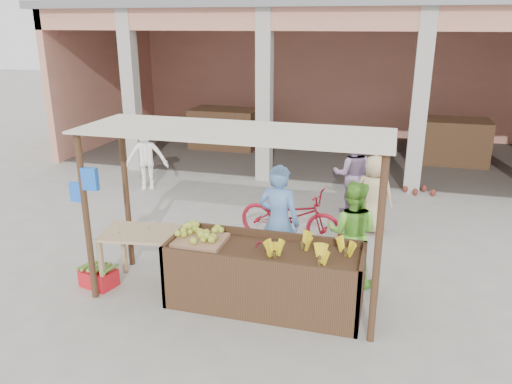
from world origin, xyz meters
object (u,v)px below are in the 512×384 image
(vendor_blue, at_px, (279,219))
(fruit_stall, at_px, (265,278))
(side_table, at_px, (141,241))
(vendor_green, at_px, (352,230))
(red_crate, at_px, (99,278))
(motorcycle, at_px, (290,214))

(vendor_blue, bearing_deg, fruit_stall, 100.01)
(side_table, bearing_deg, vendor_green, 9.63)
(red_crate, relative_size, vendor_blue, 0.26)
(fruit_stall, bearing_deg, red_crate, -176.27)
(side_table, xyz_separation_m, red_crate, (-0.64, -0.18, -0.60))
(vendor_blue, relative_size, vendor_green, 1.14)
(vendor_green, distance_m, motorcycle, 1.67)
(red_crate, height_order, vendor_blue, vendor_blue)
(fruit_stall, bearing_deg, vendor_green, 42.51)
(side_table, relative_size, red_crate, 2.40)
(red_crate, xyz_separation_m, motorcycle, (2.37, 2.30, 0.38))
(vendor_green, relative_size, motorcycle, 0.85)
(fruit_stall, bearing_deg, motorcycle, 92.62)
(red_crate, distance_m, motorcycle, 3.32)
(vendor_blue, distance_m, vendor_green, 1.07)
(red_crate, distance_m, vendor_blue, 2.78)
(fruit_stall, bearing_deg, vendor_blue, 90.39)
(side_table, distance_m, vendor_blue, 2.01)
(fruit_stall, relative_size, vendor_green, 1.58)
(red_crate, height_order, motorcycle, motorcycle)
(vendor_blue, bearing_deg, side_table, 33.87)
(fruit_stall, relative_size, red_crate, 5.36)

